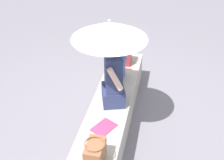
{
  "coord_description": "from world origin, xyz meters",
  "views": [
    {
      "loc": [
        2.94,
        0.63,
        2.81
      ],
      "look_at": [
        -0.02,
        0.01,
        0.81
      ],
      "focal_mm": 46.59,
      "sensor_mm": 36.0,
      "label": 1
    }
  ],
  "objects_px": {
    "person_seated": "(113,77)",
    "parasol": "(109,30)",
    "tote_bag_canvas": "(95,153)",
    "handbag_black": "(127,55)",
    "magazine": "(104,127)",
    "shoulder_bag_spare": "(120,69)"
  },
  "relations": [
    {
      "from": "person_seated",
      "to": "parasol",
      "type": "distance_m",
      "value": 0.65
    },
    {
      "from": "parasol",
      "to": "tote_bag_canvas",
      "type": "xyz_separation_m",
      "value": [
        0.98,
        0.06,
        -0.9
      ]
    },
    {
      "from": "magazine",
      "to": "handbag_black",
      "type": "bearing_deg",
      "value": -151.89
    },
    {
      "from": "tote_bag_canvas",
      "to": "magazine",
      "type": "xyz_separation_m",
      "value": [
        -0.52,
        -0.03,
        -0.13
      ]
    },
    {
      "from": "person_seated",
      "to": "parasol",
      "type": "xyz_separation_m",
      "value": [
        0.05,
        -0.03,
        0.65
      ]
    },
    {
      "from": "parasol",
      "to": "handbag_black",
      "type": "distance_m",
      "value": 1.39
    },
    {
      "from": "handbag_black",
      "to": "tote_bag_canvas",
      "type": "xyz_separation_m",
      "value": [
        2.06,
        0.02,
        -0.02
      ]
    },
    {
      "from": "tote_bag_canvas",
      "to": "person_seated",
      "type": "bearing_deg",
      "value": -178.54
    },
    {
      "from": "person_seated",
      "to": "parasol",
      "type": "height_order",
      "value": "parasol"
    },
    {
      "from": "parasol",
      "to": "magazine",
      "type": "relative_size",
      "value": 4.15
    },
    {
      "from": "tote_bag_canvas",
      "to": "magazine",
      "type": "height_order",
      "value": "tote_bag_canvas"
    },
    {
      "from": "person_seated",
      "to": "magazine",
      "type": "distance_m",
      "value": 0.64
    },
    {
      "from": "parasol",
      "to": "tote_bag_canvas",
      "type": "bearing_deg",
      "value": 3.55
    },
    {
      "from": "person_seated",
      "to": "tote_bag_canvas",
      "type": "distance_m",
      "value": 1.07
    },
    {
      "from": "handbag_black",
      "to": "tote_bag_canvas",
      "type": "distance_m",
      "value": 2.06
    },
    {
      "from": "tote_bag_canvas",
      "to": "shoulder_bag_spare",
      "type": "distance_m",
      "value": 1.61
    },
    {
      "from": "handbag_black",
      "to": "tote_bag_canvas",
      "type": "bearing_deg",
      "value": 0.51
    },
    {
      "from": "tote_bag_canvas",
      "to": "magazine",
      "type": "bearing_deg",
      "value": -176.55
    },
    {
      "from": "parasol",
      "to": "handbag_black",
      "type": "xyz_separation_m",
      "value": [
        -1.08,
        0.04,
        -0.88
      ]
    },
    {
      "from": "person_seated",
      "to": "handbag_black",
      "type": "distance_m",
      "value": 1.05
    },
    {
      "from": "magazine",
      "to": "parasol",
      "type": "bearing_deg",
      "value": -147.74
    },
    {
      "from": "person_seated",
      "to": "shoulder_bag_spare",
      "type": "relative_size",
      "value": 2.73
    }
  ]
}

